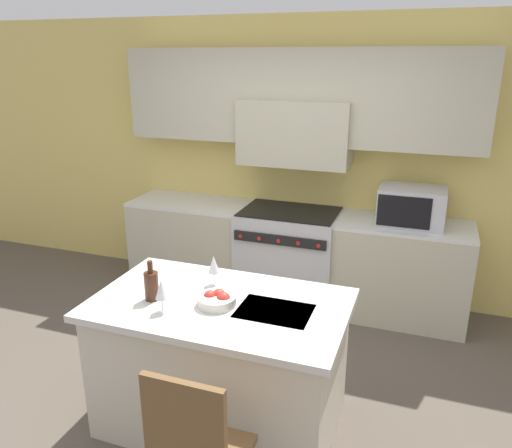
{
  "coord_description": "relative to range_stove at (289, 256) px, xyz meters",
  "views": [
    {
      "loc": [
        1.22,
        -2.68,
        2.33
      ],
      "look_at": [
        0.04,
        0.63,
        1.14
      ],
      "focal_mm": 35.0,
      "sensor_mm": 36.0,
      "label": 1
    }
  ],
  "objects": [
    {
      "name": "ground_plane",
      "position": [
        0.0,
        -1.7,
        -0.46
      ],
      "size": [
        10.0,
        10.0,
        0.0
      ],
      "primitive_type": "plane",
      "color": "brown"
    },
    {
      "name": "back_cabinetry",
      "position": [
        0.0,
        0.27,
        1.12
      ],
      "size": [
        10.0,
        0.46,
        2.7
      ],
      "color": "#DBC166",
      "rests_on": "ground_plane"
    },
    {
      "name": "back_counter",
      "position": [
        -0.0,
        0.02,
        -0.01
      ],
      "size": [
        3.31,
        0.62,
        0.92
      ],
      "color": "#B2AD93",
      "rests_on": "ground_plane"
    },
    {
      "name": "range_stove",
      "position": [
        0.0,
        0.0,
        0.0
      ],
      "size": [
        0.94,
        0.7,
        0.93
      ],
      "color": "#B7B7BC",
      "rests_on": "ground_plane"
    },
    {
      "name": "microwave",
      "position": [
        1.1,
        0.02,
        0.62
      ],
      "size": [
        0.56,
        0.41,
        0.33
      ],
      "color": "#B7B7BC",
      "rests_on": "back_counter"
    },
    {
      "name": "kitchen_island",
      "position": [
        0.08,
        -1.85,
        -0.01
      ],
      "size": [
        1.57,
        0.94,
        0.89
      ],
      "color": "beige",
      "rests_on": "ground_plane"
    },
    {
      "name": "wine_bottle",
      "position": [
        -0.32,
        -1.97,
        0.53
      ],
      "size": [
        0.09,
        0.09,
        0.26
      ],
      "color": "#422314",
      "rests_on": "kitchen_island"
    },
    {
      "name": "wine_glass_near",
      "position": [
        -0.18,
        -2.09,
        0.57
      ],
      "size": [
        0.07,
        0.07,
        0.21
      ],
      "color": "white",
      "rests_on": "kitchen_island"
    },
    {
      "name": "wine_glass_far",
      "position": [
        -0.05,
        -1.65,
        0.57
      ],
      "size": [
        0.07,
        0.07,
        0.21
      ],
      "color": "white",
      "rests_on": "kitchen_island"
    },
    {
      "name": "fruit_bowl",
      "position": [
        0.09,
        -1.9,
        0.47
      ],
      "size": [
        0.24,
        0.24,
        0.09
      ],
      "color": "silver",
      "rests_on": "kitchen_island"
    }
  ]
}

